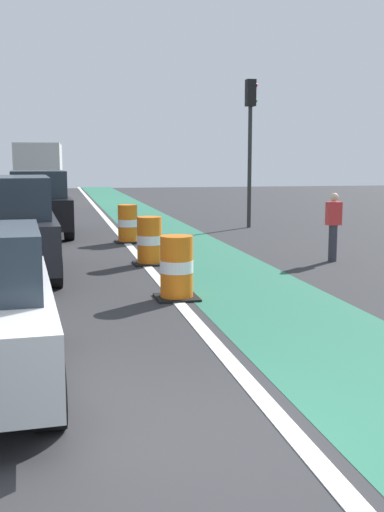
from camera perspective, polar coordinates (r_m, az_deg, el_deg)
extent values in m
plane|color=#2D2D30|center=(5.33, 0.55, -17.66)|extent=(100.00, 100.00, 0.00)
cube|color=#286B51|center=(17.18, -0.44, 0.77)|extent=(2.50, 80.00, 0.01)
cube|color=silver|center=(16.94, -5.41, 0.62)|extent=(0.20, 80.00, 0.01)
cylinder|color=black|center=(8.27, -13.61, -5.75)|extent=(0.32, 0.69, 0.68)
cylinder|color=black|center=(5.84, -12.81, -11.83)|extent=(0.32, 0.69, 0.68)
cube|color=black|center=(13.36, -16.19, 1.55)|extent=(2.06, 4.68, 0.90)
cube|color=#232D38|center=(13.28, -16.35, 5.19)|extent=(1.75, 2.93, 0.80)
cylinder|color=black|center=(14.83, -12.85, 0.60)|extent=(0.31, 0.69, 0.68)
cylinder|color=black|center=(12.02, -12.33, -1.24)|extent=(0.31, 0.69, 0.68)
cube|color=black|center=(20.44, -13.66, 4.00)|extent=(2.05, 4.68, 0.90)
cube|color=#232D38|center=(20.39, -13.75, 6.38)|extent=(1.75, 2.92, 0.80)
cylinder|color=black|center=(21.90, -15.85, 3.03)|extent=(0.31, 0.69, 0.68)
cylinder|color=black|center=(21.92, -11.56, 3.19)|extent=(0.31, 0.69, 0.68)
cylinder|color=black|center=(19.06, -15.98, 2.23)|extent=(0.31, 0.69, 0.68)
cylinder|color=black|center=(19.09, -11.06, 2.42)|extent=(0.31, 0.69, 0.68)
cylinder|color=orange|center=(10.85, -1.39, -2.58)|extent=(0.56, 0.56, 0.42)
cylinder|color=white|center=(10.79, -1.40, -0.94)|extent=(0.57, 0.57, 0.21)
cylinder|color=orange|center=(10.74, -1.41, 0.72)|extent=(0.56, 0.56, 0.42)
cube|color=black|center=(10.89, -1.39, -3.77)|extent=(0.73, 0.73, 0.04)
cylinder|color=orange|center=(14.46, -3.86, 0.24)|extent=(0.56, 0.56, 0.42)
cylinder|color=white|center=(14.42, -3.87, 1.47)|extent=(0.57, 0.57, 0.21)
cylinder|color=orange|center=(14.38, -3.88, 2.72)|extent=(0.56, 0.56, 0.42)
cube|color=black|center=(14.49, -3.85, -0.66)|extent=(0.73, 0.73, 0.04)
cylinder|color=orange|center=(18.38, -5.82, 2.01)|extent=(0.56, 0.56, 0.42)
cylinder|color=white|center=(18.35, -5.83, 2.99)|extent=(0.57, 0.57, 0.21)
cylinder|color=orange|center=(18.32, -5.85, 3.97)|extent=(0.56, 0.56, 0.42)
cube|color=black|center=(18.41, -5.81, 1.30)|extent=(0.73, 0.73, 0.04)
cube|color=beige|center=(35.62, -13.60, 7.81)|extent=(2.49, 5.67, 2.50)
cube|color=silver|center=(39.47, -13.26, 7.22)|extent=(2.26, 1.97, 2.10)
cylinder|color=black|center=(39.38, -14.73, 5.64)|extent=(0.33, 0.97, 0.96)
cylinder|color=black|center=(39.27, -11.71, 5.73)|extent=(0.33, 0.97, 0.96)
cylinder|color=black|center=(34.35, -15.36, 5.21)|extent=(0.33, 0.97, 0.96)
cylinder|color=black|center=(34.23, -11.91, 5.32)|extent=(0.33, 0.97, 0.96)
cylinder|color=#2D2D2D|center=(22.34, 5.22, 7.95)|extent=(0.14, 0.14, 4.20)
cube|color=black|center=(22.46, 5.32, 14.47)|extent=(0.32, 0.32, 0.90)
sphere|color=red|center=(22.54, 5.75, 15.11)|extent=(0.16, 0.16, 0.16)
sphere|color=green|center=(22.48, 5.73, 13.79)|extent=(0.16, 0.16, 0.16)
cylinder|color=#33333D|center=(15.19, 12.60, 1.14)|extent=(0.20, 0.20, 0.86)
cube|color=red|center=(15.12, 12.69, 3.77)|extent=(0.34, 0.20, 0.54)
sphere|color=beige|center=(15.09, 12.73, 5.21)|extent=(0.20, 0.20, 0.20)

